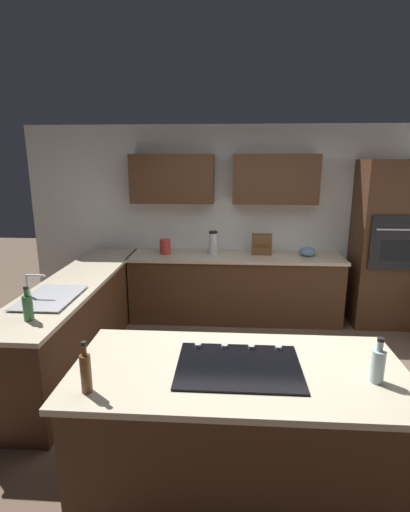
# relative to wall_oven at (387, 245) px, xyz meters

# --- Properties ---
(ground_plane) EXTENTS (14.00, 14.00, 0.00)m
(ground_plane) POSITION_rel_wall_oven_xyz_m (1.85, 1.72, -1.08)
(ground_plane) COLOR brown
(wall_back) EXTENTS (6.00, 0.44, 2.60)m
(wall_back) POSITION_rel_wall_oven_xyz_m (1.91, -0.33, 0.36)
(wall_back) COLOR silver
(wall_back) RESTS_ON ground
(lower_cabinets_back) EXTENTS (2.80, 0.60, 0.86)m
(lower_cabinets_back) POSITION_rel_wall_oven_xyz_m (1.95, -0.00, -0.65)
(lower_cabinets_back) COLOR #472B19
(lower_cabinets_back) RESTS_ON ground
(countertop_back) EXTENTS (2.84, 0.64, 0.04)m
(countertop_back) POSITION_rel_wall_oven_xyz_m (1.95, -0.00, -0.20)
(countertop_back) COLOR beige
(countertop_back) RESTS_ON lower_cabinets_back
(lower_cabinets_side) EXTENTS (0.60, 2.90, 0.86)m
(lower_cabinets_side) POSITION_rel_wall_oven_xyz_m (3.67, 1.17, -0.65)
(lower_cabinets_side) COLOR #472B19
(lower_cabinets_side) RESTS_ON ground
(countertop_side) EXTENTS (0.64, 2.94, 0.04)m
(countertop_side) POSITION_rel_wall_oven_xyz_m (3.67, 1.17, -0.20)
(countertop_side) COLOR beige
(countertop_side) RESTS_ON lower_cabinets_side
(island_base) EXTENTS (1.98, 0.89, 0.86)m
(island_base) POSITION_rel_wall_oven_xyz_m (1.96, 2.86, -0.65)
(island_base) COLOR #472B19
(island_base) RESTS_ON ground
(island_top) EXTENTS (2.06, 0.97, 0.04)m
(island_top) POSITION_rel_wall_oven_xyz_m (1.96, 2.86, -0.20)
(island_top) COLOR beige
(island_top) RESTS_ON island_base
(wall_oven) EXTENTS (0.80, 0.66, 2.15)m
(wall_oven) POSITION_rel_wall_oven_xyz_m (0.00, 0.00, 0.00)
(wall_oven) COLOR #472B19
(wall_oven) RESTS_ON ground
(sink_unit) EXTENTS (0.46, 0.70, 0.23)m
(sink_unit) POSITION_rel_wall_oven_xyz_m (3.68, 1.76, -0.16)
(sink_unit) COLOR #515456
(sink_unit) RESTS_ON countertop_side
(cooktop) EXTENTS (0.76, 0.56, 0.03)m
(cooktop) POSITION_rel_wall_oven_xyz_m (1.96, 2.86, -0.17)
(cooktop) COLOR black
(cooktop) RESTS_ON island_top
(blender) EXTENTS (0.15, 0.15, 0.32)m
(blender) POSITION_rel_wall_oven_xyz_m (2.25, -0.04, -0.04)
(blender) COLOR silver
(blender) RESTS_ON countertop_back
(mixing_bowl) EXTENTS (0.22, 0.22, 0.12)m
(mixing_bowl) POSITION_rel_wall_oven_xyz_m (1.00, -0.04, -0.12)
(mixing_bowl) COLOR #668CB2
(mixing_bowl) RESTS_ON countertop_back
(spice_rack) EXTENTS (0.26, 0.11, 0.28)m
(spice_rack) POSITION_rel_wall_oven_xyz_m (1.60, -0.08, -0.04)
(spice_rack) COLOR brown
(spice_rack) RESTS_ON countertop_back
(kettle) EXTENTS (0.15, 0.15, 0.20)m
(kettle) POSITION_rel_wall_oven_xyz_m (2.90, -0.04, -0.08)
(kettle) COLOR red
(kettle) RESTS_ON countertop_back
(dish_soap_bottle) EXTENTS (0.08, 0.08, 0.28)m
(dish_soap_bottle) POSITION_rel_wall_oven_xyz_m (3.62, 2.24, -0.06)
(dish_soap_bottle) COLOR #336B38
(dish_soap_bottle) RESTS_ON countertop_side
(oil_bottle) EXTENTS (0.06, 0.06, 0.30)m
(oil_bottle) POSITION_rel_wall_oven_xyz_m (2.80, 3.17, -0.06)
(oil_bottle) COLOR brown
(oil_bottle) RESTS_ON island_top
(second_bottle) EXTENTS (0.08, 0.08, 0.27)m
(second_bottle) POSITION_rel_wall_oven_xyz_m (1.17, 2.97, -0.07)
(second_bottle) COLOR silver
(second_bottle) RESTS_ON island_top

